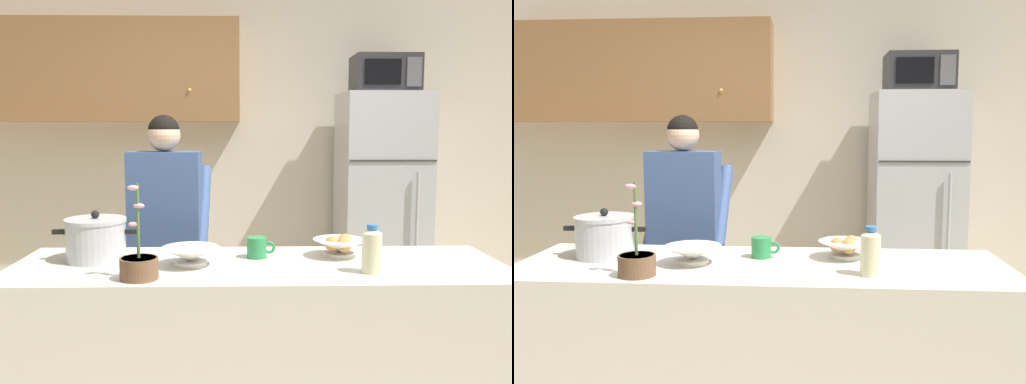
% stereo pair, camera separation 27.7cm
% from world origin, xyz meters
% --- Properties ---
extents(back_wall_unit, '(6.00, 0.48, 2.60)m').
position_xyz_m(back_wall_unit, '(-0.29, 2.24, 1.46)').
color(back_wall_unit, beige).
rests_on(back_wall_unit, ground).
extents(kitchen_island, '(2.14, 0.68, 0.92)m').
position_xyz_m(kitchen_island, '(0.00, 0.00, 0.46)').
color(kitchen_island, silver).
rests_on(kitchen_island, ground).
extents(refrigerator, '(0.64, 0.68, 1.78)m').
position_xyz_m(refrigerator, '(1.00, 1.85, 0.89)').
color(refrigerator, '#B7BABF').
rests_on(refrigerator, ground).
extents(microwave, '(0.48, 0.37, 0.28)m').
position_xyz_m(microwave, '(1.00, 1.83, 1.92)').
color(microwave, '#2D2D30').
rests_on(microwave, refrigerator).
extents(person_near_pot, '(0.49, 0.42, 1.58)m').
position_xyz_m(person_near_pot, '(-0.51, 0.75, 0.98)').
color(person_near_pot, '#33384C').
rests_on(person_near_pot, ground).
extents(cooking_pot, '(0.38, 0.27, 0.23)m').
position_xyz_m(cooking_pot, '(-0.72, 0.08, 1.02)').
color(cooking_pot, silver).
rests_on(cooking_pot, kitchen_island).
extents(coffee_mug, '(0.13, 0.09, 0.10)m').
position_xyz_m(coffee_mug, '(-0.00, 0.11, 0.97)').
color(coffee_mug, '#2D8C4C').
rests_on(coffee_mug, kitchen_island).
extents(bread_bowl, '(0.24, 0.24, 0.10)m').
position_xyz_m(bread_bowl, '(0.37, 0.12, 0.97)').
color(bread_bowl, white).
rests_on(bread_bowl, kitchen_island).
extents(empty_bowl, '(0.25, 0.25, 0.08)m').
position_xyz_m(empty_bowl, '(-0.29, -0.03, 0.97)').
color(empty_bowl, white).
rests_on(empty_bowl, kitchen_island).
extents(bottle_near_edge, '(0.08, 0.08, 0.20)m').
position_xyz_m(bottle_near_edge, '(0.45, -0.16, 1.02)').
color(bottle_near_edge, beige).
rests_on(bottle_near_edge, kitchen_island).
extents(potted_orchid, '(0.15, 0.15, 0.38)m').
position_xyz_m(potted_orchid, '(-0.48, -0.23, 0.98)').
color(potted_orchid, brown).
rests_on(potted_orchid, kitchen_island).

